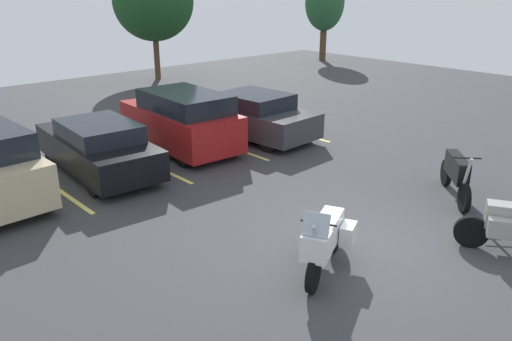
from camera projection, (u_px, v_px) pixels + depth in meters
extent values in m
cube|color=#38383A|center=(364.00, 248.00, 10.27)|extent=(44.00, 44.00, 0.10)
cylinder|color=black|center=(313.00, 275.00, 8.65)|extent=(0.62, 0.38, 0.63)
cylinder|color=black|center=(335.00, 235.00, 9.99)|extent=(0.62, 0.38, 0.63)
cube|color=white|center=(326.00, 232.00, 9.17)|extent=(1.20, 0.83, 0.51)
cylinder|color=#B2B2B7|center=(316.00, 250.00, 8.61)|extent=(0.48, 0.28, 1.10)
cylinder|color=black|center=(319.00, 223.00, 8.52)|extent=(0.30, 0.57, 0.04)
cube|color=white|center=(316.00, 246.00, 8.57)|extent=(0.59, 0.59, 0.46)
cube|color=#B2C1CC|center=(316.00, 225.00, 8.38)|extent=(0.34, 0.47, 0.39)
cube|color=white|center=(348.00, 233.00, 9.40)|extent=(0.50, 0.41, 0.36)
cube|color=white|center=(314.00, 228.00, 9.63)|extent=(0.50, 0.41, 0.36)
cylinder|color=black|center=(464.00, 198.00, 11.64)|extent=(0.58, 0.54, 0.67)
cylinder|color=black|center=(446.00, 173.00, 13.19)|extent=(0.58, 0.54, 0.67)
cube|color=black|center=(457.00, 167.00, 12.26)|extent=(1.11, 1.04, 0.53)
cylinder|color=#B2B2B7|center=(465.00, 179.00, 11.60)|extent=(0.43, 0.40, 1.14)
cylinder|color=black|center=(467.00, 158.00, 11.52)|extent=(0.44, 0.48, 0.04)
cylinder|color=black|center=(471.00, 232.00, 10.10)|extent=(0.42, 0.63, 0.66)
cube|color=gray|center=(497.00, 214.00, 10.14)|extent=(0.42, 0.50, 0.36)
cube|color=gray|center=(500.00, 228.00, 9.57)|extent=(0.42, 0.50, 0.36)
cube|color=#EAE066|center=(51.00, 185.00, 13.29)|extent=(0.12, 4.77, 0.01)
cube|color=#EAE066|center=(145.00, 161.00, 15.02)|extent=(0.12, 4.77, 0.01)
cube|color=#EAE066|center=(218.00, 143.00, 16.75)|extent=(0.12, 4.77, 0.01)
cube|color=#EAE066|center=(278.00, 128.00, 18.48)|extent=(0.12, 4.77, 0.01)
cylinder|color=black|center=(43.00, 195.00, 11.74)|extent=(0.25, 0.72, 0.71)
cube|color=black|center=(98.00, 150.00, 14.02)|extent=(2.13, 4.82, 0.78)
cube|color=black|center=(99.00, 131.00, 13.64)|extent=(1.82, 2.43, 0.45)
cylinder|color=black|center=(51.00, 151.00, 14.85)|extent=(0.27, 0.69, 0.68)
cylinder|color=black|center=(102.00, 141.00, 15.75)|extent=(0.27, 0.69, 0.68)
cylinder|color=black|center=(94.00, 183.00, 12.49)|extent=(0.27, 0.69, 0.68)
cylinder|color=black|center=(152.00, 170.00, 13.39)|extent=(0.27, 0.69, 0.68)
cube|color=maroon|center=(180.00, 126.00, 15.93)|extent=(2.13, 4.42, 1.08)
cube|color=black|center=(185.00, 102.00, 15.40)|extent=(1.91, 2.98, 0.55)
cylinder|color=black|center=(135.00, 133.00, 16.66)|extent=(0.25, 0.64, 0.63)
cylinder|color=black|center=(179.00, 125.00, 17.64)|extent=(0.25, 0.64, 0.63)
cylinder|color=black|center=(183.00, 156.00, 14.52)|extent=(0.25, 0.64, 0.63)
cylinder|color=black|center=(230.00, 145.00, 15.50)|extent=(0.25, 0.64, 0.63)
cube|color=#38383D|center=(252.00, 119.00, 17.25)|extent=(2.21, 4.63, 0.79)
cube|color=black|center=(255.00, 101.00, 16.95)|extent=(1.92, 2.29, 0.48)
cylinder|color=black|center=(203.00, 123.00, 17.79)|extent=(0.26, 0.66, 0.65)
cylinder|color=black|center=(239.00, 115.00, 18.92)|extent=(0.26, 0.66, 0.65)
cylinder|color=black|center=(268.00, 142.00, 15.77)|extent=(0.26, 0.66, 0.65)
cylinder|color=black|center=(304.00, 131.00, 16.90)|extent=(0.26, 0.66, 0.65)
cylinder|color=#4C3823|center=(157.00, 60.00, 27.38)|extent=(0.30, 0.30, 1.97)
ellipsoid|color=#19421E|center=(153.00, 1.00, 26.34)|extent=(4.11, 4.11, 4.01)
cylinder|color=#4C3823|center=(323.00, 46.00, 33.75)|extent=(0.42, 0.42, 1.90)
ellipsoid|color=#23512D|center=(325.00, 2.00, 32.81)|extent=(2.50, 2.50, 3.54)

